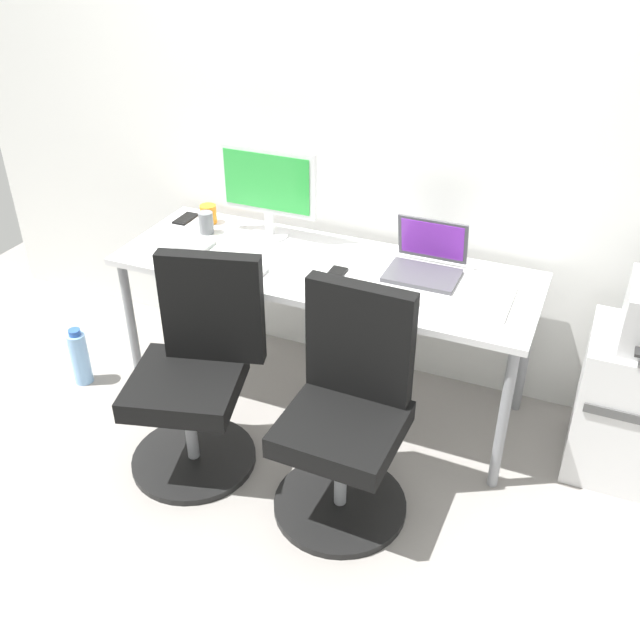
% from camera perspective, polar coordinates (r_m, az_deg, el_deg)
% --- Properties ---
extents(ground_plane, '(5.28, 5.28, 0.00)m').
position_cam_1_polar(ground_plane, '(3.54, 0.32, -6.10)').
color(ground_plane, gray).
extents(back_wall, '(4.40, 0.04, 2.60)m').
position_cam_1_polar(back_wall, '(3.29, 3.26, 16.34)').
color(back_wall, white).
rests_on(back_wall, ground).
extents(desk, '(1.88, 0.66, 0.72)m').
position_cam_1_polar(desk, '(3.18, 0.35, 3.39)').
color(desk, silver).
rests_on(desk, ground).
extents(office_chair_left, '(0.54, 0.54, 0.94)m').
position_cam_1_polar(office_chair_left, '(3.00, -9.90, -4.50)').
color(office_chair_left, black).
rests_on(office_chair_left, ground).
extents(office_chair_right, '(0.54, 0.54, 0.94)m').
position_cam_1_polar(office_chair_right, '(2.75, 2.20, -7.79)').
color(office_chair_right, black).
rests_on(office_chair_right, ground).
extents(water_bottle_on_floor, '(0.09, 0.09, 0.31)m').
position_cam_1_polar(water_bottle_on_floor, '(3.75, -18.73, -2.85)').
color(water_bottle_on_floor, '#8CBFF2').
rests_on(water_bottle_on_floor, ground).
extents(desktop_monitor, '(0.48, 0.18, 0.43)m').
position_cam_1_polar(desktop_monitor, '(3.34, -4.20, 10.65)').
color(desktop_monitor, silver).
rests_on(desktop_monitor, desk).
extents(open_laptop, '(0.31, 0.27, 0.22)m').
position_cam_1_polar(open_laptop, '(3.11, 8.54, 4.74)').
color(open_laptop, '#4C4C51').
rests_on(open_laptop, desk).
extents(keyboard_by_monitor, '(0.34, 0.12, 0.02)m').
position_cam_1_polar(keyboard_by_monitor, '(3.14, -7.40, 4.15)').
color(keyboard_by_monitor, '#B7B7B7').
rests_on(keyboard_by_monitor, desk).
extents(keyboard_by_laptop, '(0.34, 0.12, 0.02)m').
position_cam_1_polar(keyboard_by_laptop, '(3.42, -11.30, 6.25)').
color(keyboard_by_laptop, '#B7B7B7').
rests_on(keyboard_by_laptop, desk).
extents(mouse_by_monitor, '(0.06, 0.10, 0.03)m').
position_cam_1_polar(mouse_by_monitor, '(2.88, 3.70, 1.90)').
color(mouse_by_monitor, '#2D2D2D').
rests_on(mouse_by_monitor, desk).
extents(mouse_by_laptop, '(0.06, 0.10, 0.03)m').
position_cam_1_polar(mouse_by_laptop, '(2.86, 7.34, 1.41)').
color(mouse_by_laptop, '#B7B7B7').
rests_on(mouse_by_laptop, desk).
extents(coffee_mug, '(0.08, 0.08, 0.09)m').
position_cam_1_polar(coffee_mug, '(3.59, -8.95, 8.41)').
color(coffee_mug, orange).
rests_on(coffee_mug, desk).
extents(pen_cup, '(0.07, 0.07, 0.10)m').
position_cam_1_polar(pen_cup, '(3.48, -9.13, 7.72)').
color(pen_cup, slate).
rests_on(pen_cup, desk).
extents(phone_near_monitor, '(0.07, 0.14, 0.01)m').
position_cam_1_polar(phone_near_monitor, '(3.66, -10.74, 8.01)').
color(phone_near_monitor, black).
rests_on(phone_near_monitor, desk).
extents(phone_near_laptop, '(0.07, 0.14, 0.01)m').
position_cam_1_polar(phone_near_laptop, '(3.07, 1.22, 3.68)').
color(phone_near_laptop, black).
rests_on(phone_near_laptop, desk).
extents(paper_pile, '(0.21, 0.30, 0.01)m').
position_cam_1_polar(paper_pile, '(2.95, 13.12, 1.58)').
color(paper_pile, white).
rests_on(paper_pile, desk).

